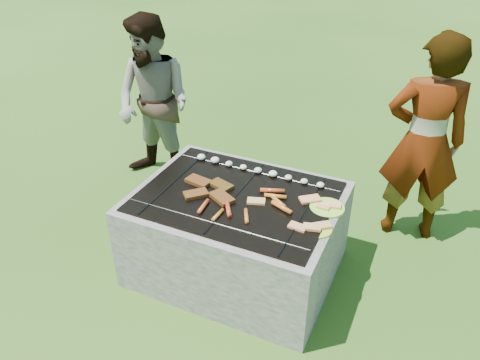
% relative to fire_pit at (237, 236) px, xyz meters
% --- Properties ---
extents(lawn, '(60.00, 60.00, 0.00)m').
position_rel_fire_pit_xyz_m(lawn, '(0.00, 0.00, -0.28)').
color(lawn, '#1F4511').
rests_on(lawn, ground).
extents(fire_pit, '(1.30, 1.00, 0.62)m').
position_rel_fire_pit_xyz_m(fire_pit, '(0.00, 0.00, 0.00)').
color(fire_pit, '#9F998D').
rests_on(fire_pit, ground).
extents(mushrooms, '(0.94, 0.06, 0.04)m').
position_rel_fire_pit_xyz_m(mushrooms, '(-0.04, 0.32, 0.35)').
color(mushrooms, '#EBE6C7').
rests_on(mushrooms, fire_pit).
extents(pork_slabs, '(0.42, 0.31, 0.02)m').
position_rel_fire_pit_xyz_m(pork_slabs, '(-0.18, -0.02, 0.34)').
color(pork_slabs, brown).
rests_on(pork_slabs, fire_pit).
extents(sausages, '(0.54, 0.48, 0.03)m').
position_rel_fire_pit_xyz_m(sausages, '(0.14, -0.06, 0.34)').
color(sausages, '#C35620').
rests_on(sausages, fire_pit).
extents(bread_on_grate, '(0.44, 0.41, 0.02)m').
position_rel_fire_pit_xyz_m(bread_on_grate, '(0.36, 0.02, 0.34)').
color(bread_on_grate, '#F4B47D').
rests_on(bread_on_grate, fire_pit).
extents(plate_far, '(0.22, 0.22, 0.03)m').
position_rel_fire_pit_xyz_m(plate_far, '(0.56, 0.12, 0.33)').
color(plate_far, '#DBF83B').
rests_on(plate_far, fire_pit).
extents(plate_near, '(0.22, 0.22, 0.03)m').
position_rel_fire_pit_xyz_m(plate_near, '(0.56, -0.11, 0.33)').
color(plate_near, yellow).
rests_on(plate_near, fire_pit).
extents(cook, '(0.64, 0.50, 1.55)m').
position_rel_fire_pit_xyz_m(cook, '(1.01, 0.94, 0.49)').
color(cook, gray).
rests_on(cook, ground).
extents(bystander, '(0.79, 0.65, 1.47)m').
position_rel_fire_pit_xyz_m(bystander, '(-1.16, 0.81, 0.45)').
color(bystander, '#A39387').
rests_on(bystander, ground).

